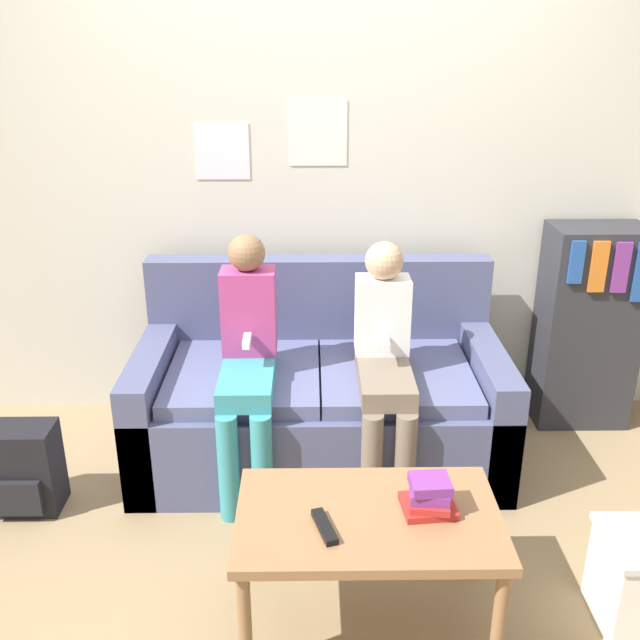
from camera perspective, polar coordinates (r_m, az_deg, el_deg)
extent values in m
plane|color=#937A56|center=(3.14, 0.11, -15.97)|extent=(10.00, 10.00, 0.00)
cube|color=beige|center=(3.63, -0.15, 11.94)|extent=(8.00, 0.06, 2.60)
cube|color=silver|center=(3.60, -7.84, 13.20)|extent=(0.26, 0.00, 0.27)
cube|color=white|center=(3.57, -0.15, 14.74)|extent=(0.28, 0.00, 0.31)
cube|color=#4C5175|center=(3.46, -0.02, -7.87)|extent=(1.71, 0.88, 0.42)
cube|color=#4C5175|center=(3.60, -0.10, 1.33)|extent=(1.71, 0.14, 0.48)
cube|color=#4C5175|center=(3.50, -13.05, -6.62)|extent=(0.14, 0.88, 0.58)
cube|color=#4C5175|center=(3.52, 12.93, -6.45)|extent=(0.14, 0.88, 0.58)
cube|color=slate|center=(3.33, -6.11, -4.48)|extent=(0.69, 0.72, 0.07)
cube|color=slate|center=(3.33, 6.06, -4.41)|extent=(0.69, 0.72, 0.07)
cube|color=#8E6642|center=(2.45, 3.89, -15.54)|extent=(0.88, 0.54, 0.04)
cylinder|color=#8E6642|center=(2.44, -6.03, -23.14)|extent=(0.04, 0.04, 0.42)
cylinder|color=#8E6642|center=(2.50, 14.10, -22.45)|extent=(0.04, 0.04, 0.42)
cylinder|color=#8E6642|center=(2.78, -5.20, -16.45)|extent=(0.04, 0.04, 0.42)
cylinder|color=#8E6642|center=(2.83, 11.80, -16.05)|extent=(0.04, 0.04, 0.42)
cylinder|color=teal|center=(3.06, -7.32, -11.65)|extent=(0.09, 0.09, 0.49)
cylinder|color=teal|center=(3.05, -4.65, -11.69)|extent=(0.09, 0.09, 0.49)
cube|color=teal|center=(3.15, -5.78, -4.44)|extent=(0.23, 0.54, 0.09)
cube|color=#B73D7F|center=(3.20, -5.71, 0.69)|extent=(0.24, 0.16, 0.39)
sphere|color=#8C6647|center=(3.11, -5.90, 5.36)|extent=(0.16, 0.16, 0.16)
cube|color=white|center=(3.09, -5.87, -1.67)|extent=(0.03, 0.12, 0.03)
cylinder|color=#756656|center=(3.05, 4.14, -11.63)|extent=(0.09, 0.09, 0.49)
cylinder|color=#756656|center=(3.07, 6.80, -11.56)|extent=(0.09, 0.09, 0.49)
cube|color=#756656|center=(3.15, 5.15, -4.38)|extent=(0.23, 0.54, 0.09)
cube|color=white|center=(3.21, 5.00, 0.41)|extent=(0.24, 0.16, 0.35)
sphere|color=tan|center=(3.13, 5.16, 4.75)|extent=(0.17, 0.17, 0.17)
cube|color=white|center=(3.10, 5.22, -1.81)|extent=(0.03, 0.12, 0.03)
cube|color=black|center=(2.37, 0.46, -16.20)|extent=(0.09, 0.17, 0.02)
cube|color=red|center=(2.48, 8.65, -14.49)|extent=(0.19, 0.17, 0.02)
cube|color=red|center=(2.45, 8.77, -14.27)|extent=(0.14, 0.13, 0.02)
cube|color=#7A3389|center=(2.44, 8.75, -13.64)|extent=(0.14, 0.11, 0.04)
cube|color=#7A3389|center=(2.42, 8.81, -12.84)|extent=(0.14, 0.12, 0.03)
cube|color=#2D2D33|center=(3.92, 20.56, -0.49)|extent=(0.47, 0.30, 1.06)
cube|color=#23519E|center=(3.59, 19.84, 4.36)|extent=(0.07, 0.02, 0.21)
cube|color=orange|center=(3.64, 21.40, 3.98)|extent=(0.08, 0.02, 0.25)
cube|color=#7A3389|center=(3.68, 22.96, 3.88)|extent=(0.07, 0.02, 0.25)
cube|color=black|center=(3.38, -22.71, -10.86)|extent=(0.31, 0.19, 0.40)
cube|color=black|center=(3.33, -23.17, -13.00)|extent=(0.22, 0.03, 0.16)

